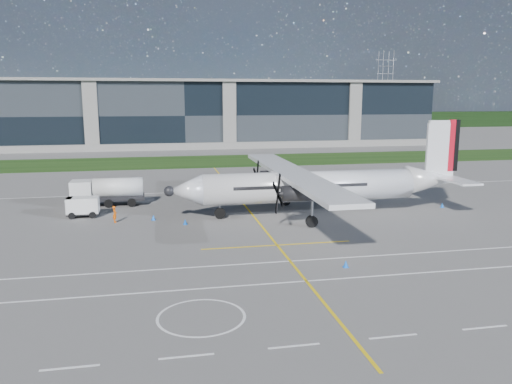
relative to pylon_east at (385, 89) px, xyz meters
The scene contains 16 objects.
ground 139.82m from the pylon_east, 127.69° to the right, with size 400.00×400.00×0.00m, color slate.
grass_strip 133.62m from the pylon_east, 129.81° to the right, with size 400.00×18.00×0.04m, color black.
terminal_building 110.37m from the pylon_east, 140.53° to the right, with size 120.00×20.00×15.00m, color black.
tree_line 86.42m from the pylon_east, behind, with size 400.00×6.00×6.00m, color black.
pylon_east is the anchor object (origin of this frame).
yellow_taxiway_centerline 162.94m from the pylon_east, 120.36° to the right, with size 0.20×70.00×0.01m, color yellow.
white_lane_line 185.33m from the pylon_east, 117.40° to the right, with size 90.00×0.15×0.01m, color white.
turboprop_aircraft 165.02m from the pylon_east, 117.26° to the right, with size 29.77×30.88×9.26m, color silver, non-canonical shape.
fuel_tanker_truck 169.34m from the pylon_east, 125.09° to the right, with size 7.96×2.59×2.98m, color silver, non-canonical shape.
baggage_tug 174.12m from the pylon_east, 124.53° to the right, with size 3.19×1.92×1.92m, color silver, non-canonical shape.
ground_crew_person 174.85m from the pylon_east, 123.09° to the right, with size 0.74×0.53×1.81m, color #F25907.
safety_cone_tail 159.12m from the pylon_east, 112.89° to the right, with size 0.36×0.36×0.50m, color blue.
safety_cone_fwd 172.79m from the pylon_east, 122.17° to the right, with size 0.36×0.36×0.50m, color blue.
safety_cone_stbdwing 153.58m from the pylon_east, 120.55° to the right, with size 0.36×0.36×0.50m, color blue.
safety_cone_portwing 180.64m from the pylon_east, 115.88° to the right, with size 0.36×0.36×0.50m, color blue.
safety_cone_nose_port 173.21m from the pylon_east, 120.95° to the right, with size 0.36×0.36×0.50m, color blue.
Camera 1 is at (-5.88, -42.85, 11.44)m, focal length 35.00 mm.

